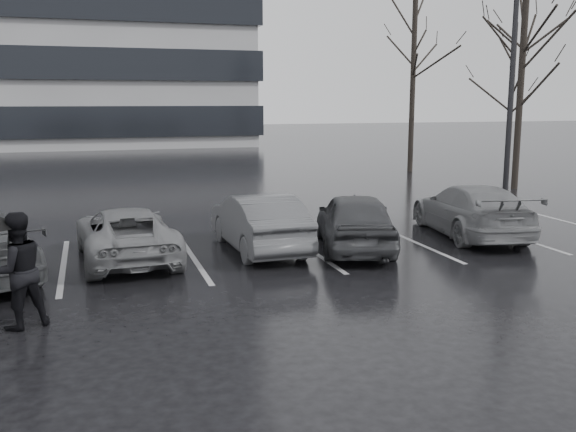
% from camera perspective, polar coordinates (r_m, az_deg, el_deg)
% --- Properties ---
extents(ground, '(160.00, 160.00, 0.00)m').
position_cam_1_polar(ground, '(13.08, 2.81, -5.42)').
color(ground, black).
rests_on(ground, ground).
extents(car_main, '(2.73, 4.40, 1.40)m').
position_cam_1_polar(car_main, '(15.36, 5.98, -0.41)').
color(car_main, black).
rests_on(car_main, ground).
extents(car_west_a, '(1.58, 4.17, 1.36)m').
position_cam_1_polar(car_west_a, '(15.24, -2.61, -0.52)').
color(car_west_a, '#2F2F31').
rests_on(car_west_a, ground).
extents(car_west_b, '(2.23, 4.39, 1.19)m').
position_cam_1_polar(car_west_b, '(14.73, -14.20, -1.55)').
color(car_west_b, '#515154').
rests_on(car_west_b, ground).
extents(car_east, '(2.64, 4.94, 1.36)m').
position_cam_1_polar(car_east, '(17.53, 15.94, 0.51)').
color(car_east, '#515154').
rests_on(car_east, ground).
extents(pedestrian_right, '(1.10, 1.00, 1.85)m').
position_cam_1_polar(pedestrian_right, '(10.84, -22.93, -4.49)').
color(pedestrian_right, black).
rests_on(pedestrian_right, ground).
extents(lamp_post, '(0.53, 0.53, 9.60)m').
position_cam_1_polar(lamp_post, '(22.62, 19.30, 11.90)').
color(lamp_post, '#969699').
rests_on(lamp_post, ground).
extents(stall_stripes, '(19.72, 5.00, 0.00)m').
position_cam_1_polar(stall_stripes, '(15.17, -3.27, -3.20)').
color(stall_stripes, '#A2A2A5').
rests_on(stall_stripes, ground).
extents(tree_east, '(0.26, 0.26, 8.00)m').
position_cam_1_polar(tree_east, '(27.26, 19.97, 10.66)').
color(tree_east, black).
rests_on(tree_east, ground).
extents(tree_ne, '(0.26, 0.26, 7.00)m').
position_cam_1_polar(tree_ne, '(31.96, 19.19, 9.67)').
color(tree_ne, black).
rests_on(tree_ne, ground).
extents(tree_north, '(0.26, 0.26, 8.50)m').
position_cam_1_polar(tree_north, '(32.65, 11.03, 11.36)').
color(tree_north, black).
rests_on(tree_north, ground).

